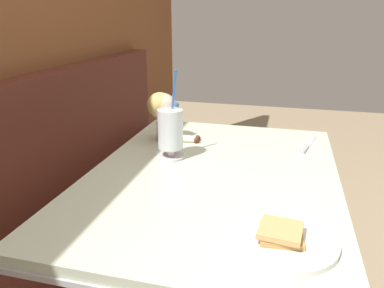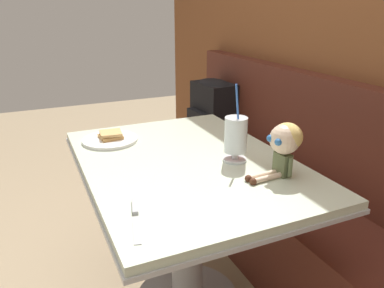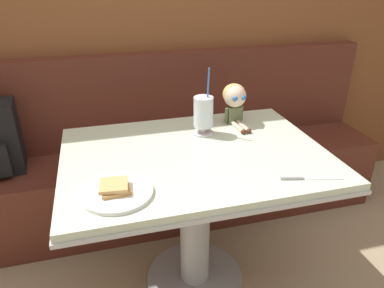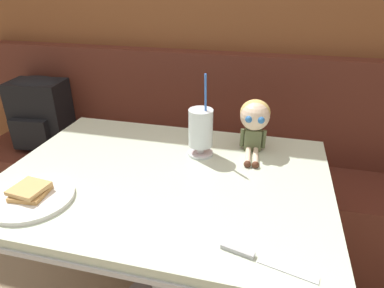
% 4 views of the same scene
% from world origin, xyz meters
% --- Properties ---
extents(booth_bench, '(2.60, 0.48, 1.00)m').
position_xyz_m(booth_bench, '(0.00, 0.81, 0.33)').
color(booth_bench, '#512319').
rests_on(booth_bench, ground).
extents(diner_table, '(1.11, 0.81, 0.74)m').
position_xyz_m(diner_table, '(0.00, 0.18, 0.54)').
color(diner_table, beige).
rests_on(diner_table, ground).
extents(toast_plate, '(0.25, 0.25, 0.04)m').
position_xyz_m(toast_plate, '(-0.34, -0.05, 0.75)').
color(toast_plate, white).
rests_on(toast_plate, diner_table).
extents(milkshake_glass, '(0.10, 0.10, 0.32)m').
position_xyz_m(milkshake_glass, '(0.09, 0.35, 0.84)').
color(milkshake_glass, silver).
rests_on(milkshake_glass, diner_table).
extents(butter_knife, '(0.23, 0.08, 0.01)m').
position_xyz_m(butter_knife, '(0.32, -0.13, 0.74)').
color(butter_knife, silver).
rests_on(butter_knife, diner_table).
extents(seated_doll, '(0.12, 0.22, 0.20)m').
position_xyz_m(seated_doll, '(0.27, 0.44, 0.87)').
color(seated_doll, '#5B6642').
rests_on(seated_doll, diner_table).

